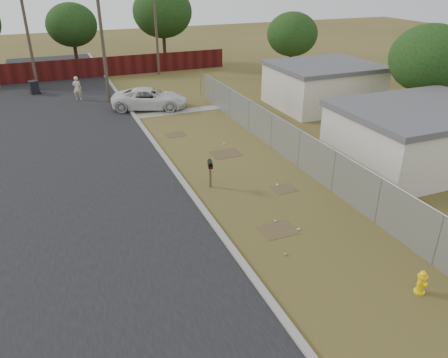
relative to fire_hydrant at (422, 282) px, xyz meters
name	(u,v)px	position (x,y,z in m)	size (l,w,h in m)	color
ground	(243,176)	(-1.61, 9.94, -0.40)	(120.00, 120.00, 0.00)	brown
street	(84,141)	(-8.37, 17.99, -0.38)	(15.10, 60.00, 0.12)	black
chainlink_fence	(289,145)	(1.51, 10.97, 0.40)	(0.10, 27.06, 2.02)	gray
privacy_fence	(71,69)	(-7.61, 34.94, 0.50)	(30.00, 0.12, 1.80)	#45100E
utility_poles	(98,30)	(-5.28, 30.61, 4.30)	(12.60, 8.24, 9.00)	brown
houses	(366,107)	(8.09, 13.07, 1.16)	(9.30, 17.24, 3.10)	silver
horizon_trees	(145,25)	(-0.77, 33.50, 4.23)	(33.32, 31.94, 7.78)	#372818
fire_hydrant	(422,282)	(0.00, 0.00, 0.00)	(0.41, 0.42, 0.85)	yellow
mailbox	(210,166)	(-3.53, 9.47, 0.66)	(0.33, 0.58, 1.34)	brown
pickup_truck	(150,99)	(-3.11, 23.03, 0.35)	(2.47, 5.36, 1.49)	silver
pedestrian	(77,88)	(-7.74, 27.44, 0.52)	(0.67, 0.44, 1.83)	beige
trash_bin	(34,87)	(-10.85, 30.65, 0.15)	(0.84, 0.83, 1.07)	black
scattered_litter	(268,200)	(-1.65, 7.23, -0.36)	(2.53, 11.02, 0.07)	silver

